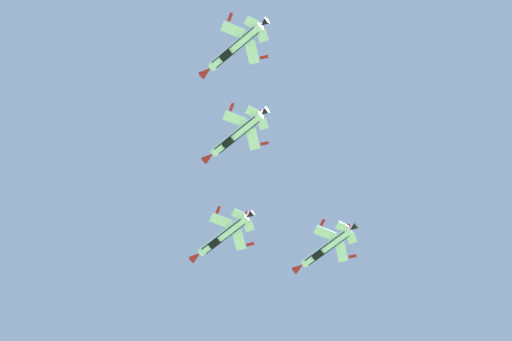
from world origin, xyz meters
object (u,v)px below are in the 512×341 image
at_px(fighter_jet_lead, 222,236).
at_px(fighter_jet_left_outer, 234,48).
at_px(fighter_jet_right_wing, 325,248).
at_px(fighter_jet_left_wing, 236,135).

relative_size(fighter_jet_lead, fighter_jet_left_outer, 1.00).
xyz_separation_m(fighter_jet_right_wing, fighter_jet_left_outer, (-12.60, -42.56, 1.38)).
bearing_deg(fighter_jet_right_wing, fighter_jet_left_wing, -175.70).
bearing_deg(fighter_jet_lead, fighter_jet_right_wing, -36.72).
height_order(fighter_jet_right_wing, fighter_jet_left_outer, fighter_jet_left_outer).
distance_m(fighter_jet_lead, fighter_jet_left_outer, 36.54).
height_order(fighter_jet_lead, fighter_jet_left_outer, fighter_jet_left_outer).
bearing_deg(fighter_jet_left_wing, fighter_jet_lead, 48.64).
distance_m(fighter_jet_lead, fighter_jet_left_wing, 20.00).
height_order(fighter_jet_lead, fighter_jet_right_wing, fighter_jet_right_wing).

